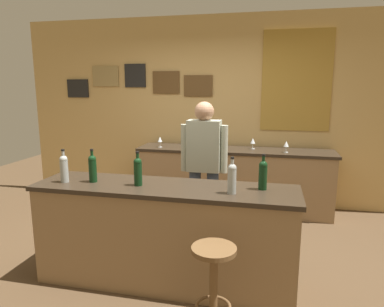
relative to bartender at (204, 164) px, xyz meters
The scene contains 16 objects.
ground_plane 1.06m from the bartender, 112.49° to the right, with size 10.00×10.00×0.00m, color #4C3823.
back_wall 1.65m from the bartender, 96.41° to the left, with size 6.00×0.09×2.80m.
bar_counter 1.00m from the bartender, 102.48° to the right, with size 2.34×0.60×0.92m.
side_counter 1.30m from the bartender, 80.01° to the left, with size 2.77×0.56×0.90m.
bartender is the anchor object (origin of this frame).
bar_stool 1.57m from the bartender, 76.33° to the right, with size 0.32×0.32×0.68m.
wine_bottle_a 1.47m from the bartender, 139.47° to the right, with size 0.07×0.07×0.31m.
wine_bottle_b 1.24m from the bartender, 134.38° to the right, with size 0.07×0.07×0.31m.
wine_bottle_c 1.00m from the bartender, 114.93° to the right, with size 0.07×0.07×0.31m.
wine_bottle_d 1.04m from the bartender, 66.45° to the right, with size 0.07×0.07×0.31m.
wine_bottle_e 1.03m from the bartender, 49.90° to the right, with size 0.07×0.07×0.31m.
wine_glass_a 1.41m from the bartender, 128.17° to the left, with size 0.07×0.07×0.16m.
wine_glass_b 1.14m from the bartender, 100.18° to the left, with size 0.07×0.07×0.16m.
wine_glass_c 1.34m from the bartender, 69.88° to the left, with size 0.07×0.07×0.16m.
wine_glass_d 1.43m from the bartender, 50.07° to the left, with size 0.07×0.07×0.16m.
coffee_mug 1.18m from the bartender, 91.11° to the left, with size 0.12×0.08×0.09m.
Camera 1 is at (0.90, -3.23, 1.79)m, focal length 32.65 mm.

